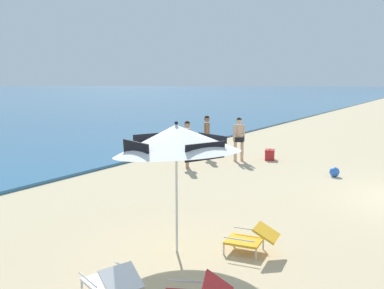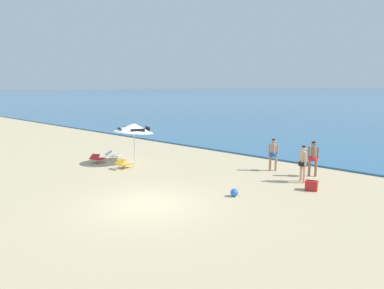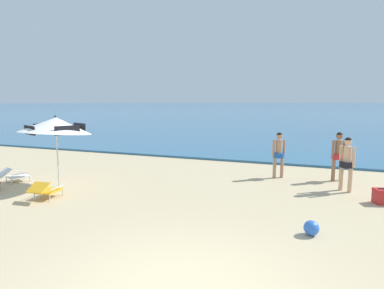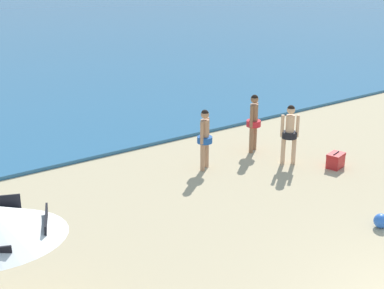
% 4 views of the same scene
% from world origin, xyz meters
% --- Properties ---
extents(ocean_water, '(800.00, 800.00, 0.10)m').
position_xyz_m(ocean_water, '(0.00, 409.99, 0.05)').
color(ocean_water, '#2D668E').
rests_on(ocean_water, ground).
extents(beach_umbrella_striped_main, '(2.74, 2.76, 2.33)m').
position_xyz_m(beach_umbrella_striped_main, '(-5.83, 3.95, 1.99)').
color(beach_umbrella_striped_main, silver).
rests_on(beach_umbrella_striped_main, ground).
extents(lounge_chair_under_umbrella, '(0.82, 1.02, 0.53)m').
position_xyz_m(lounge_chair_under_umbrella, '(-7.68, 3.82, 0.27)').
color(lounge_chair_under_umbrella, white).
rests_on(lounge_chair_under_umbrella, ground).
extents(lounge_chair_beside_umbrella, '(0.64, 0.94, 0.52)m').
position_xyz_m(lounge_chair_beside_umbrella, '(-5.22, 2.80, 0.27)').
color(lounge_chair_beside_umbrella, gold).
rests_on(lounge_chair_beside_umbrella, ground).
extents(person_standing_near_shore, '(0.41, 0.41, 1.66)m').
position_xyz_m(person_standing_near_shore, '(2.75, 6.61, 0.96)').
color(person_standing_near_shore, '#D8A87F').
rests_on(person_standing_near_shore, ground).
extents(person_standing_beside, '(0.43, 0.40, 1.64)m').
position_xyz_m(person_standing_beside, '(0.67, 7.64, 0.95)').
color(person_standing_beside, tan).
rests_on(person_standing_beside, ground).
extents(person_wading_in, '(0.45, 0.41, 1.69)m').
position_xyz_m(person_wading_in, '(2.62, 7.91, 0.98)').
color(person_wading_in, '#8C6042').
rests_on(person_wading_in, ground).
extents(cooler_box, '(0.57, 0.48, 0.43)m').
position_xyz_m(cooler_box, '(3.60, 5.67, 0.20)').
color(cooler_box, red).
rests_on(cooler_box, ground).
extents(beach_ball, '(0.31, 0.31, 0.31)m').
position_xyz_m(beach_ball, '(1.75, 2.86, 0.16)').
color(beach_ball, blue).
rests_on(beach_ball, ground).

